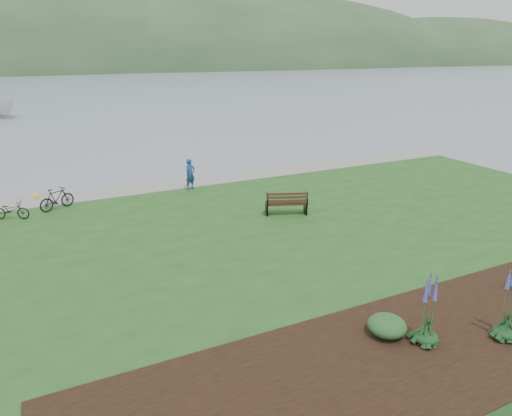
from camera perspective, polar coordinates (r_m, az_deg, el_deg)
The scene contains 14 objects.
ground at distance 19.73m, azimuth -0.16°, elevation -2.58°, with size 600.00×600.00×0.00m, color slate.
lawn at distance 18.01m, azimuth 2.60°, elevation -4.11°, with size 34.00×20.00×0.40m, color #204F1B.
shoreline_path at distance 25.67m, azimuth -6.85°, elevation 3.45°, with size 34.00×2.20×0.03m, color gray.
garden_bed at distance 14.56m, azimuth 28.98°, elevation -11.74°, with size 24.00×4.40×0.04m, color black.
far_hillside at distance 188.75m, azimuth -17.98°, elevation 16.08°, with size 580.00×80.00×38.00m, color #2F512E, non-canonical shape.
park_bench at distance 20.08m, azimuth 3.85°, elevation 0.67°, with size 1.94×1.33×1.12m.
person at distance 23.87m, azimuth -8.24°, elevation 4.51°, with size 0.69×0.48×1.90m, color navy.
bicycle_a at distance 22.22m, azimuth -28.30°, elevation -0.22°, with size 1.56×0.54×0.82m, color black.
bicycle_b at distance 22.64m, azimuth -23.65°, elevation 1.07°, with size 1.67×0.48×1.01m, color black.
sailboat at distance 60.68m, azimuth -29.00°, elevation 9.91°, with size 10.17×10.35×26.80m, color silver.
pannier at distance 24.68m, azimuth -25.80°, elevation 1.29°, with size 0.17×0.26×0.28m, color yellow.
echium_0 at distance 13.06m, azimuth 29.29°, elevation -10.39°, with size 0.62×0.62×2.26m.
echium_4 at distance 12.05m, azimuth 20.88°, elevation -11.76°, with size 0.62×0.62×2.28m.
shrub_0 at distance 12.41m, azimuth 16.06°, elevation -13.94°, with size 0.99×0.99×0.50m, color #1E4C21.
Camera 1 is at (-7.92, -16.53, 7.32)m, focal length 32.00 mm.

